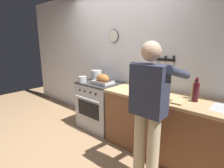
{
  "coord_description": "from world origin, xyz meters",
  "views": [
    {
      "loc": [
        2.09,
        -1.31,
        1.67
      ],
      "look_at": [
        0.2,
        0.85,
        0.96
      ],
      "focal_mm": 28.73,
      "sensor_mm": 36.0,
      "label": 1
    }
  ],
  "objects_px": {
    "stove": "(100,105)",
    "saucepan": "(82,79)",
    "roasting_pan": "(103,80)",
    "bottle_cooking_oil": "(194,91)",
    "person_cook": "(149,106)",
    "stock_pot": "(97,75)",
    "bottle_vinegar": "(143,82)",
    "bottle_wine_red": "(196,92)",
    "cutting_board": "(171,100)",
    "bottle_soy_sauce": "(159,85)"
  },
  "relations": [
    {
      "from": "stove",
      "to": "roasting_pan",
      "type": "xyz_separation_m",
      "value": [
        0.15,
        -0.08,
        0.54
      ]
    },
    {
      "from": "stock_pot",
      "to": "cutting_board",
      "type": "bearing_deg",
      "value": -7.51
    },
    {
      "from": "bottle_soy_sauce",
      "to": "bottle_vinegar",
      "type": "bearing_deg",
      "value": -174.78
    },
    {
      "from": "bottle_wine_red",
      "to": "person_cook",
      "type": "bearing_deg",
      "value": -114.01
    },
    {
      "from": "bottle_cooking_oil",
      "to": "bottle_soy_sauce",
      "type": "relative_size",
      "value": 1.4
    },
    {
      "from": "stove",
      "to": "saucepan",
      "type": "xyz_separation_m",
      "value": [
        -0.24,
        -0.22,
        0.51
      ]
    },
    {
      "from": "bottle_wine_red",
      "to": "bottle_soy_sauce",
      "type": "distance_m",
      "value": 0.63
    },
    {
      "from": "person_cook",
      "to": "stock_pot",
      "type": "distance_m",
      "value": 1.71
    },
    {
      "from": "saucepan",
      "to": "bottle_soy_sauce",
      "type": "distance_m",
      "value": 1.39
    },
    {
      "from": "cutting_board",
      "to": "bottle_cooking_oil",
      "type": "relative_size",
      "value": 1.42
    },
    {
      "from": "person_cook",
      "to": "bottle_wine_red",
      "type": "bearing_deg",
      "value": -36.74
    },
    {
      "from": "bottle_wine_red",
      "to": "saucepan",
      "type": "bearing_deg",
      "value": -172.27
    },
    {
      "from": "roasting_pan",
      "to": "saucepan",
      "type": "height_order",
      "value": "roasting_pan"
    },
    {
      "from": "bottle_soy_sauce",
      "to": "saucepan",
      "type": "bearing_deg",
      "value": -160.96
    },
    {
      "from": "stove",
      "to": "bottle_cooking_oil",
      "type": "height_order",
      "value": "bottle_cooking_oil"
    },
    {
      "from": "stock_pot",
      "to": "roasting_pan",
      "type": "bearing_deg",
      "value": -26.92
    },
    {
      "from": "person_cook",
      "to": "stock_pot",
      "type": "height_order",
      "value": "person_cook"
    },
    {
      "from": "stock_pot",
      "to": "bottle_vinegar",
      "type": "bearing_deg",
      "value": 6.93
    },
    {
      "from": "bottle_cooking_oil",
      "to": "person_cook",
      "type": "bearing_deg",
      "value": -108.07
    },
    {
      "from": "cutting_board",
      "to": "roasting_pan",
      "type": "bearing_deg",
      "value": 178.06
    },
    {
      "from": "stock_pot",
      "to": "bottle_vinegar",
      "type": "xyz_separation_m",
      "value": [
        0.97,
        0.12,
        0.0
      ]
    },
    {
      "from": "stove",
      "to": "person_cook",
      "type": "xyz_separation_m",
      "value": [
        1.38,
        -0.61,
        0.5
      ]
    },
    {
      "from": "stove",
      "to": "bottle_cooking_oil",
      "type": "distance_m",
      "value": 1.73
    },
    {
      "from": "person_cook",
      "to": "bottle_vinegar",
      "type": "height_order",
      "value": "person_cook"
    },
    {
      "from": "cutting_board",
      "to": "bottle_vinegar",
      "type": "distance_m",
      "value": 0.72
    },
    {
      "from": "person_cook",
      "to": "bottle_wine_red",
      "type": "distance_m",
      "value": 0.71
    },
    {
      "from": "roasting_pan",
      "to": "cutting_board",
      "type": "relative_size",
      "value": 0.98
    },
    {
      "from": "stock_pot",
      "to": "bottle_cooking_oil",
      "type": "bearing_deg",
      "value": 1.63
    },
    {
      "from": "roasting_pan",
      "to": "bottle_cooking_oil",
      "type": "bearing_deg",
      "value": 8.49
    },
    {
      "from": "stove",
      "to": "bottle_soy_sauce",
      "type": "bearing_deg",
      "value": 12.18
    },
    {
      "from": "person_cook",
      "to": "cutting_board",
      "type": "bearing_deg",
      "value": -17.93
    },
    {
      "from": "stove",
      "to": "saucepan",
      "type": "relative_size",
      "value": 6.22
    },
    {
      "from": "stove",
      "to": "bottle_cooking_oil",
      "type": "relative_size",
      "value": 3.56
    },
    {
      "from": "person_cook",
      "to": "stock_pot",
      "type": "xyz_separation_m",
      "value": [
        -1.56,
        0.7,
        0.04
      ]
    },
    {
      "from": "stove",
      "to": "bottle_vinegar",
      "type": "relative_size",
      "value": 3.91
    },
    {
      "from": "bottle_vinegar",
      "to": "saucepan",
      "type": "bearing_deg",
      "value": -157.48
    },
    {
      "from": "cutting_board",
      "to": "bottle_wine_red",
      "type": "distance_m",
      "value": 0.32
    },
    {
      "from": "stock_pot",
      "to": "cutting_board",
      "type": "xyz_separation_m",
      "value": [
        1.61,
        -0.21,
        -0.09
      ]
    },
    {
      "from": "bottle_wine_red",
      "to": "bottle_cooking_oil",
      "type": "bearing_deg",
      "value": 113.99
    },
    {
      "from": "cutting_board",
      "to": "person_cook",
      "type": "bearing_deg",
      "value": -95.2
    },
    {
      "from": "stock_pot",
      "to": "saucepan",
      "type": "distance_m",
      "value": 0.32
    },
    {
      "from": "cutting_board",
      "to": "bottle_cooking_oil",
      "type": "distance_m",
      "value": 0.34
    },
    {
      "from": "person_cook",
      "to": "bottle_wine_red",
      "type": "height_order",
      "value": "person_cook"
    },
    {
      "from": "bottle_vinegar",
      "to": "person_cook",
      "type": "bearing_deg",
      "value": -53.98
    },
    {
      "from": "saucepan",
      "to": "bottle_cooking_oil",
      "type": "xyz_separation_m",
      "value": [
        1.87,
        0.36,
        0.05
      ]
    },
    {
      "from": "roasting_pan",
      "to": "bottle_soy_sauce",
      "type": "bearing_deg",
      "value": 18.78
    },
    {
      "from": "stove",
      "to": "cutting_board",
      "type": "distance_m",
      "value": 1.5
    },
    {
      "from": "roasting_pan",
      "to": "stock_pot",
      "type": "distance_m",
      "value": 0.37
    },
    {
      "from": "roasting_pan",
      "to": "bottle_soy_sauce",
      "type": "xyz_separation_m",
      "value": [
        0.92,
        0.31,
        -0.01
      ]
    },
    {
      "from": "bottle_wine_red",
      "to": "roasting_pan",
      "type": "bearing_deg",
      "value": -175.49
    }
  ]
}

